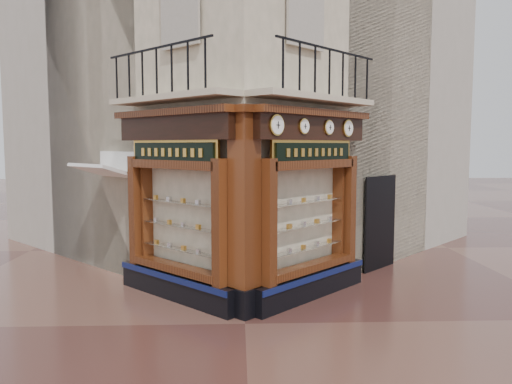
{
  "coord_description": "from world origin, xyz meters",
  "views": [
    {
      "loc": [
        -0.13,
        -8.82,
        3.24
      ],
      "look_at": [
        0.27,
        2.0,
        2.23
      ],
      "focal_mm": 35.0,
      "sensor_mm": 36.0,
      "label": 1
    }
  ],
  "objects_px": {
    "clock_c": "(329,127)",
    "clock_a": "(277,125)",
    "clock_d": "(348,128)",
    "signboard_left": "(173,152)",
    "signboard_right": "(314,152)",
    "corner_pilaster": "(244,214)",
    "clock_b": "(304,126)",
    "awning": "(106,280)"
  },
  "relations": [
    {
      "from": "corner_pilaster",
      "to": "clock_c",
      "type": "xyz_separation_m",
      "value": [
        1.8,
        1.2,
        1.67
      ]
    },
    {
      "from": "signboard_left",
      "to": "clock_d",
      "type": "bearing_deg",
      "value": -124.44
    },
    {
      "from": "clock_a",
      "to": "clock_c",
      "type": "xyz_separation_m",
      "value": [
        1.2,
        1.2,
        0.0
      ]
    },
    {
      "from": "corner_pilaster",
      "to": "signboard_right",
      "type": "distance_m",
      "value": 2.12
    },
    {
      "from": "clock_c",
      "to": "signboard_right",
      "type": "bearing_deg",
      "value": 163.49
    },
    {
      "from": "clock_a",
      "to": "signboard_left",
      "type": "bearing_deg",
      "value": 108.95
    },
    {
      "from": "clock_b",
      "to": "awning",
      "type": "xyz_separation_m",
      "value": [
        -4.52,
        2.03,
        -3.62
      ]
    },
    {
      "from": "awning",
      "to": "clock_a",
      "type": "bearing_deg",
      "value": -168.64
    },
    {
      "from": "corner_pilaster",
      "to": "clock_b",
      "type": "bearing_deg",
      "value": -18.68
    },
    {
      "from": "clock_a",
      "to": "awning",
      "type": "relative_size",
      "value": 0.24
    },
    {
      "from": "clock_c",
      "to": "awning",
      "type": "relative_size",
      "value": 0.2
    },
    {
      "from": "clock_c",
      "to": "signboard_left",
      "type": "distance_m",
      "value": 3.31
    },
    {
      "from": "corner_pilaster",
      "to": "clock_d",
      "type": "relative_size",
      "value": 10.53
    },
    {
      "from": "clock_c",
      "to": "signboard_left",
      "type": "height_order",
      "value": "clock_c"
    },
    {
      "from": "clock_a",
      "to": "clock_b",
      "type": "xyz_separation_m",
      "value": [
        0.59,
        0.59,
        -0.0
      ]
    },
    {
      "from": "clock_b",
      "to": "signboard_right",
      "type": "distance_m",
      "value": 0.72
    },
    {
      "from": "clock_b",
      "to": "signboard_right",
      "type": "bearing_deg",
      "value": 12.79
    },
    {
      "from": "clock_c",
      "to": "signboard_right",
      "type": "distance_m",
      "value": 0.65
    },
    {
      "from": "clock_c",
      "to": "awning",
      "type": "xyz_separation_m",
      "value": [
        -5.13,
        1.42,
        -3.62
      ]
    },
    {
      "from": "clock_c",
      "to": "signboard_right",
      "type": "xyz_separation_m",
      "value": [
        -0.34,
        -0.19,
        -0.52
      ]
    },
    {
      "from": "corner_pilaster",
      "to": "signboard_right",
      "type": "relative_size",
      "value": 2.06
    },
    {
      "from": "corner_pilaster",
      "to": "clock_c",
      "type": "relative_size",
      "value": 12.53
    },
    {
      "from": "clock_d",
      "to": "signboard_right",
      "type": "distance_m",
      "value": 1.23
    },
    {
      "from": "clock_c",
      "to": "awning",
      "type": "bearing_deg",
      "value": 119.5
    },
    {
      "from": "corner_pilaster",
      "to": "clock_d",
      "type": "xyz_separation_m",
      "value": [
        2.32,
        1.72,
        1.67
      ]
    },
    {
      "from": "signboard_left",
      "to": "signboard_right",
      "type": "xyz_separation_m",
      "value": [
        2.92,
        -0.0,
        0.0
      ]
    },
    {
      "from": "awning",
      "to": "clock_d",
      "type": "bearing_deg",
      "value": -144.08
    },
    {
      "from": "clock_a",
      "to": "signboard_right",
      "type": "distance_m",
      "value": 1.42
    },
    {
      "from": "signboard_left",
      "to": "signboard_right",
      "type": "height_order",
      "value": "signboard_left"
    },
    {
      "from": "clock_d",
      "to": "awning",
      "type": "relative_size",
      "value": 0.23
    },
    {
      "from": "clock_d",
      "to": "corner_pilaster",
      "type": "bearing_deg",
      "value": 171.5
    },
    {
      "from": "clock_b",
      "to": "corner_pilaster",
      "type": "bearing_deg",
      "value": 161.32
    },
    {
      "from": "corner_pilaster",
      "to": "signboard_left",
      "type": "distance_m",
      "value": 2.12
    },
    {
      "from": "clock_c",
      "to": "clock_a",
      "type": "bearing_deg",
      "value": 180.0
    },
    {
      "from": "clock_c",
      "to": "clock_d",
      "type": "relative_size",
      "value": 0.84
    },
    {
      "from": "clock_d",
      "to": "signboard_left",
      "type": "height_order",
      "value": "clock_d"
    },
    {
      "from": "clock_c",
      "to": "signboard_left",
      "type": "relative_size",
      "value": 0.16
    },
    {
      "from": "clock_b",
      "to": "signboard_right",
      "type": "xyz_separation_m",
      "value": [
        0.27,
        0.42,
        -0.52
      ]
    },
    {
      "from": "clock_a",
      "to": "clock_c",
      "type": "height_order",
      "value": "clock_a"
    },
    {
      "from": "clock_b",
      "to": "clock_a",
      "type": "bearing_deg",
      "value": -180.0
    },
    {
      "from": "clock_a",
      "to": "clock_b",
      "type": "height_order",
      "value": "clock_a"
    },
    {
      "from": "clock_d",
      "to": "clock_c",
      "type": "bearing_deg",
      "value": -180.0
    }
  ]
}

